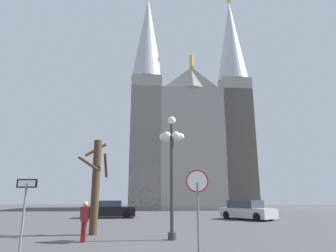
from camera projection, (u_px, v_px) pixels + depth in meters
cathedral at (189, 136)px, 45.03m from camera, size 19.03×14.65×33.56m
stop_sign at (198, 194)px, 9.59m from camera, size 0.75×0.08×2.68m
one_way_arrow_sign at (24, 206)px, 9.22m from camera, size 0.67×0.07×2.36m
street_lamp at (172, 155)px, 13.22m from camera, size 1.14×1.03×5.45m
bare_tree at (96, 183)px, 14.54m from camera, size 1.45×1.67×4.62m
parked_car_near_silver at (247, 210)px, 23.19m from camera, size 4.26×4.40×1.50m
parked_car_far_black at (109, 210)px, 24.96m from camera, size 4.74×2.65×1.44m
pedestrian_walking at (85, 217)px, 11.98m from camera, size 0.32×0.32×1.60m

